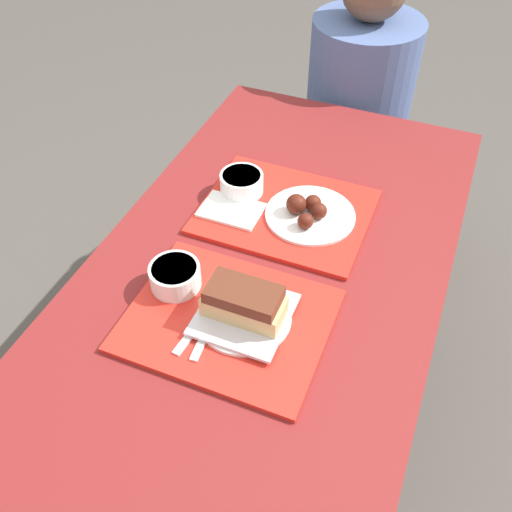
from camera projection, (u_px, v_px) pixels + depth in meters
name	position (u px, v px, depth m)	size (l,w,h in m)	color
ground_plane	(266.00, 425.00, 1.83)	(12.00, 12.00, 0.00)	#4C4742
picnic_table	(270.00, 292.00, 1.37)	(0.77, 1.41, 0.76)	maroon
picnic_bench_far	(357.00, 166.00, 2.16)	(0.73, 0.28, 0.48)	maroon
tray_near	(228.00, 320.00, 1.16)	(0.41, 0.33, 0.01)	red
tray_far	(285.00, 212.00, 1.40)	(0.41, 0.33, 0.01)	red
bowl_coleslaw_near	(175.00, 275.00, 1.20)	(0.11, 0.11, 0.05)	white
brisket_sandwich_plate	(244.00, 307.00, 1.13)	(0.19, 0.19, 0.09)	white
plastic_fork_near	(199.00, 323.00, 1.15)	(0.03, 0.17, 0.00)	white
plastic_knife_near	(209.00, 327.00, 1.14)	(0.03, 0.17, 0.00)	white
condiment_packet	(234.00, 290.00, 1.21)	(0.04, 0.03, 0.01)	teal
bowl_coleslaw_far	(242.00, 182.00, 1.43)	(0.11, 0.11, 0.05)	white
wings_plate_far	(308.00, 212.00, 1.37)	(0.22, 0.22, 0.06)	white
napkin_far	(231.00, 210.00, 1.39)	(0.15, 0.10, 0.01)	white
person_seated_across	(362.00, 77.00, 1.91)	(0.36, 0.36, 0.67)	#4C6093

